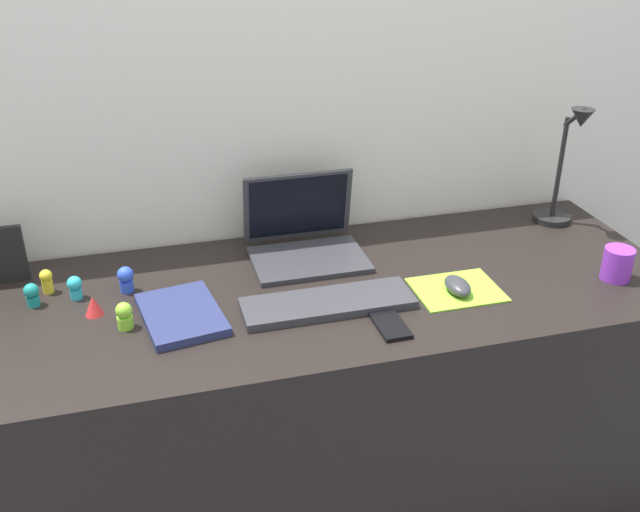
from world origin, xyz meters
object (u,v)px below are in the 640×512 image
at_px(toy_figurine_cyan, 75,287).
at_px(toy_figurine_red, 94,306).
at_px(coffee_mug, 617,264).
at_px(toy_figurine_yellow, 47,280).
at_px(toy_figurine_lime, 124,315).
at_px(desk_lamp, 565,170).
at_px(toy_figurine_teal, 32,294).
at_px(picture_frame, 0,255).
at_px(mouse, 458,286).
at_px(notebook_pad, 181,314).
at_px(toy_figurine_blue, 126,278).
at_px(keyboard, 328,303).
at_px(cell_phone, 390,324).
at_px(laptop, 304,235).

bearing_deg(toy_figurine_cyan, toy_figurine_red, -64.58).
xyz_separation_m(coffee_mug, toy_figurine_yellow, (-1.39, 0.30, -0.01)).
bearing_deg(toy_figurine_lime, toy_figurine_red, 131.86).
bearing_deg(desk_lamp, toy_figurine_teal, -176.60).
height_order(picture_frame, coffee_mug, picture_frame).
bearing_deg(mouse, toy_figurine_teal, 168.05).
height_order(coffee_mug, toy_figurine_lime, coffee_mug).
bearing_deg(notebook_pad, toy_figurine_red, 151.76).
bearing_deg(mouse, toy_figurine_blue, 164.13).
distance_m(keyboard, toy_figurine_cyan, 0.61).
height_order(toy_figurine_teal, toy_figurine_yellow, toy_figurine_yellow).
distance_m(notebook_pad, toy_figurine_yellow, 0.37).
height_order(cell_phone, toy_figurine_lime, toy_figurine_lime).
distance_m(cell_phone, toy_figurine_lime, 0.60).
bearing_deg(picture_frame, notebook_pad, -35.05).
xyz_separation_m(mouse, picture_frame, (-1.08, 0.35, 0.05)).
bearing_deg(toy_figurine_lime, notebook_pad, 3.71).
xyz_separation_m(mouse, toy_figurine_lime, (-0.79, 0.05, 0.01)).
bearing_deg(desk_lamp, toy_figurine_cyan, -176.73).
distance_m(toy_figurine_lime, toy_figurine_cyan, 0.20).
distance_m(toy_figurine_blue, toy_figurine_teal, 0.22).
relative_size(picture_frame, toy_figurine_red, 3.16).
relative_size(coffee_mug, toy_figurine_teal, 1.45).
relative_size(mouse, toy_figurine_blue, 1.44).
relative_size(picture_frame, toy_figurine_cyan, 2.56).
xyz_separation_m(mouse, toy_figurine_red, (-0.86, 0.13, 0.00)).
relative_size(toy_figurine_red, toy_figurine_cyan, 0.81).
bearing_deg(cell_phone, notebook_pad, 159.50).
relative_size(keyboard, desk_lamp, 1.13).
bearing_deg(toy_figurine_cyan, notebook_pad, -33.79).
xyz_separation_m(cell_phone, toy_figurine_cyan, (-0.69, 0.32, 0.03)).
bearing_deg(notebook_pad, coffee_mug, -13.86).
bearing_deg(toy_figurine_red, picture_frame, 134.68).
distance_m(notebook_pad, toy_figurine_blue, 0.20).
height_order(coffee_mug, toy_figurine_teal, coffee_mug).
relative_size(picture_frame, toy_figurine_lime, 2.34).
bearing_deg(toy_figurine_teal, toy_figurine_yellow, 61.86).
distance_m(keyboard, cell_phone, 0.16).
xyz_separation_m(laptop, picture_frame, (-0.77, 0.04, 0.02)).
xyz_separation_m(picture_frame, toy_figurine_red, (0.22, -0.22, -0.05)).
relative_size(toy_figurine_red, toy_figurine_teal, 0.82).
xyz_separation_m(picture_frame, toy_figurine_yellow, (0.11, -0.08, -0.04)).
xyz_separation_m(mouse, toy_figurine_blue, (-0.78, 0.22, 0.01)).
bearing_deg(notebook_pad, toy_figurine_blue, 117.38).
height_order(desk_lamp, picture_frame, desk_lamp).
xyz_separation_m(keyboard, desk_lamp, (0.78, 0.28, 0.16)).
xyz_separation_m(toy_figurine_red, toy_figurine_teal, (-0.14, 0.08, 0.01)).
bearing_deg(desk_lamp, notebook_pad, -168.11).
xyz_separation_m(laptop, toy_figurine_cyan, (-0.59, -0.09, -0.02)).
distance_m(keyboard, toy_figurine_teal, 0.70).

